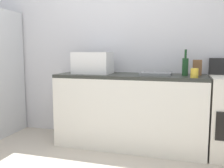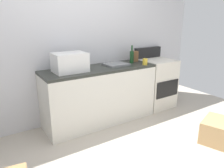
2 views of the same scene
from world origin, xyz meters
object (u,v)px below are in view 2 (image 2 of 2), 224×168
at_px(coffee_mug, 145,62).
at_px(microwave, 70,62).
at_px(stove_oven, 155,82).
at_px(knife_block, 134,56).
at_px(cardboard_box_medium, 217,130).
at_px(wine_bottle, 132,57).

bearing_deg(coffee_mug, microwave, 170.31).
distance_m(stove_oven, knife_block, 0.69).
distance_m(microwave, cardboard_box_medium, 2.25).
bearing_deg(microwave, cardboard_box_medium, -42.50).
relative_size(wine_bottle, knife_block, 1.67).
bearing_deg(microwave, wine_bottle, 1.35).
bearing_deg(stove_oven, cardboard_box_medium, -97.29).
bearing_deg(stove_oven, knife_block, 166.25).
bearing_deg(cardboard_box_medium, coffee_mug, 104.30).
distance_m(microwave, wine_bottle, 1.12).
xyz_separation_m(stove_oven, coffee_mug, (-0.48, -0.22, 0.48)).
bearing_deg(knife_block, coffee_mug, -96.90).
bearing_deg(coffee_mug, cardboard_box_medium, -75.70).
distance_m(coffee_mug, cardboard_box_medium, 1.46).
height_order(stove_oven, knife_block, stove_oven).
relative_size(wine_bottle, cardboard_box_medium, 0.63).
bearing_deg(microwave, knife_block, 5.51).
height_order(microwave, wine_bottle, wine_bottle).
relative_size(knife_block, cardboard_box_medium, 0.38).
bearing_deg(cardboard_box_medium, knife_block, 99.82).
height_order(microwave, cardboard_box_medium, microwave).
bearing_deg(knife_block, wine_bottle, -144.94).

